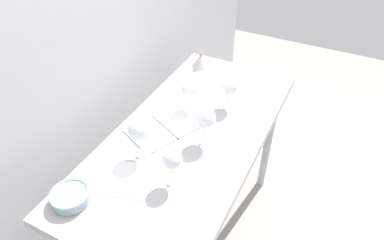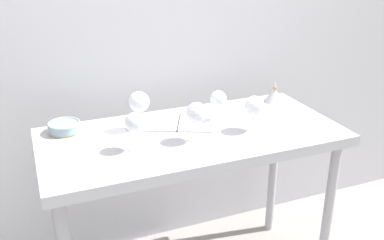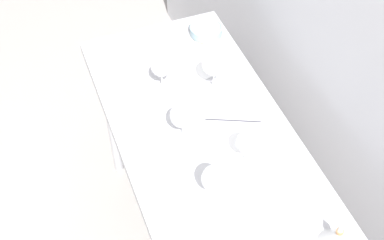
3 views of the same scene
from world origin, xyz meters
name	(u,v)px [view 3 (image 3 of 3)]	position (x,y,z in m)	size (l,w,h in m)	color
back_wall	(341,21)	(0.00, 0.49, 1.30)	(3.80, 0.04, 2.60)	#BABABF
steel_counter	(205,152)	(0.00, -0.01, 0.79)	(1.40, 0.65, 0.90)	#A7A7AC
wine_glass_near_left	(161,67)	(-0.29, -0.08, 1.02)	(0.08, 0.08, 0.17)	white
wine_glass_far_right	(248,143)	(0.17, 0.08, 1.01)	(0.08, 0.08, 0.15)	white
wine_glass_far_left	(214,65)	(-0.22, 0.12, 1.03)	(0.10, 0.10, 0.19)	white
wine_glass_near_center	(183,116)	(-0.01, -0.09, 1.03)	(0.09, 0.09, 0.18)	white
wine_glass_near_right	(215,179)	(0.28, -0.09, 1.02)	(0.09, 0.09, 0.17)	white
open_notebook	(233,121)	(-0.02, 0.12, 0.90)	(0.39, 0.33, 0.01)	silver
tasting_sheet_upper	(193,67)	(-0.37, 0.09, 0.90)	(0.19, 0.20, 0.00)	white
tasting_bowl	(206,30)	(-0.55, 0.22, 0.93)	(0.15, 0.15, 0.05)	#DBCC66
decanter_funnel	(337,238)	(0.57, 0.21, 0.94)	(0.12, 0.12, 0.12)	#BCBCBC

